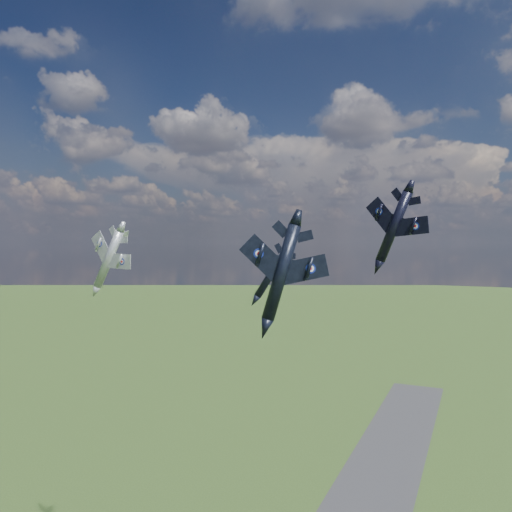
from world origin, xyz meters
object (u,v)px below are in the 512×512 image
at_px(jet_right_navy, 281,272).
at_px(jet_high_navy, 394,227).
at_px(jet_lead_navy, 272,272).
at_px(jet_left_silver, 109,259).

distance_m(jet_right_navy, jet_high_navy, 37.97).
height_order(jet_lead_navy, jet_high_navy, jet_high_navy).
height_order(jet_high_navy, jet_left_silver, jet_high_navy).
bearing_deg(jet_high_navy, jet_lead_navy, -138.24).
xyz_separation_m(jet_lead_navy, jet_high_navy, (17.29, 9.49, 7.24)).
xyz_separation_m(jet_lead_navy, jet_right_navy, (12.35, -27.76, 1.81)).
relative_size(jet_high_navy, jet_left_silver, 1.00).
distance_m(jet_lead_navy, jet_right_navy, 30.44).
distance_m(jet_high_navy, jet_left_silver, 51.25).
bearing_deg(jet_right_navy, jet_high_navy, 59.19).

